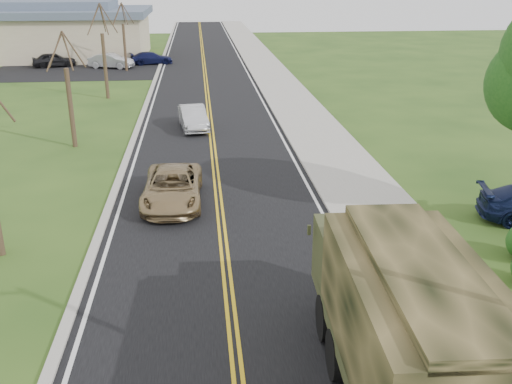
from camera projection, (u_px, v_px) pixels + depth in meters
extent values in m
cube|color=black|center=(206.00, 81.00, 46.48)|extent=(8.00, 120.00, 0.01)
cube|color=#9E998E|center=(256.00, 80.00, 46.85)|extent=(0.30, 120.00, 0.12)
cube|color=#9E998E|center=(277.00, 79.00, 47.02)|extent=(3.20, 120.00, 0.10)
cube|color=#9E998E|center=(154.00, 82.00, 46.07)|extent=(0.30, 120.00, 0.10)
cylinder|color=#38281C|center=(71.00, 108.00, 28.40)|extent=(0.24, 0.24, 3.96)
cylinder|color=#38281C|center=(74.00, 49.00, 27.52)|extent=(0.96, 0.32, 1.79)
cylinder|color=#38281C|center=(67.00, 50.00, 27.94)|extent=(0.12, 1.22, 1.65)
cylinder|color=#38281C|center=(55.00, 49.00, 27.48)|extent=(0.93, 0.41, 1.79)
cylinder|color=#38281C|center=(54.00, 53.00, 26.94)|extent=(0.75, 0.99, 1.67)
cylinder|color=#38281C|center=(68.00, 51.00, 27.03)|extent=(0.55, 0.85, 1.80)
cylinder|color=#38281C|center=(105.00, 66.00, 39.45)|extent=(0.24, 0.24, 4.44)
cylinder|color=#38281C|center=(109.00, 18.00, 38.47)|extent=(1.07, 0.35, 2.00)
cylinder|color=#38281C|center=(103.00, 19.00, 38.93)|extent=(0.13, 1.36, 1.84)
cylinder|color=#38281C|center=(94.00, 18.00, 38.42)|extent=(1.03, 0.46, 2.00)
cylinder|color=#38281C|center=(93.00, 20.00, 37.82)|extent=(0.83, 1.10, 1.87)
cylinder|color=#38281C|center=(104.00, 19.00, 37.92)|extent=(0.61, 0.95, 2.01)
cylinder|color=#38281C|center=(125.00, 48.00, 50.65)|extent=(0.24, 0.24, 4.08)
cylinder|color=#38281C|center=(128.00, 13.00, 49.75)|extent=(0.99, 0.33, 1.84)
cylinder|color=#38281C|center=(123.00, 14.00, 50.18)|extent=(0.13, 1.25, 1.69)
cylinder|color=#38281C|center=(117.00, 13.00, 49.71)|extent=(0.95, 0.42, 1.85)
cylinder|color=#38281C|center=(117.00, 15.00, 49.15)|extent=(0.77, 1.02, 1.72)
cylinder|color=#38281C|center=(125.00, 14.00, 49.24)|extent=(0.57, 0.88, 1.85)
cube|color=tan|center=(48.00, 36.00, 59.06)|extent=(20.00, 12.00, 4.20)
cube|color=#475466|center=(44.00, 12.00, 58.19)|extent=(21.00, 13.00, 0.70)
cube|color=#475466|center=(44.00, 5.00, 57.94)|extent=(14.00, 8.00, 0.90)
cube|color=black|center=(93.00, 71.00, 51.10)|extent=(18.00, 10.00, 0.02)
cylinder|color=black|center=(338.00, 355.00, 12.37)|extent=(0.40, 1.13, 1.11)
cylinder|color=black|center=(434.00, 351.00, 12.48)|extent=(0.40, 1.13, 1.11)
cylinder|color=black|center=(326.00, 318.00, 13.69)|extent=(0.40, 1.13, 1.11)
cylinder|color=black|center=(413.00, 315.00, 13.80)|extent=(0.40, 1.13, 1.11)
cube|color=#383D21|center=(396.00, 351.00, 11.68)|extent=(2.74, 7.19, 0.35)
cube|color=#383D21|center=(368.00, 255.00, 13.77)|extent=(2.51, 2.03, 1.42)
cube|color=black|center=(360.00, 232.00, 14.55)|extent=(2.23, 0.18, 0.71)
cube|color=#383D21|center=(410.00, 368.00, 10.78)|extent=(2.76, 5.47, 0.15)
cube|color=black|center=(416.00, 320.00, 10.40)|extent=(2.76, 5.47, 2.02)
cube|color=black|center=(422.00, 269.00, 10.02)|extent=(1.85, 5.43, 0.25)
imported|color=#987F56|center=(172.00, 187.00, 21.73)|extent=(2.31, 4.78, 1.31)
imported|color=silver|center=(193.00, 118.00, 32.19)|extent=(1.85, 4.04, 1.29)
imported|color=black|center=(54.00, 60.00, 53.31)|extent=(4.19, 2.64, 1.33)
imported|color=silver|center=(111.00, 61.00, 52.60)|extent=(4.36, 2.67, 1.36)
imported|color=#10133B|center=(151.00, 58.00, 54.96)|extent=(4.33, 2.53, 1.18)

